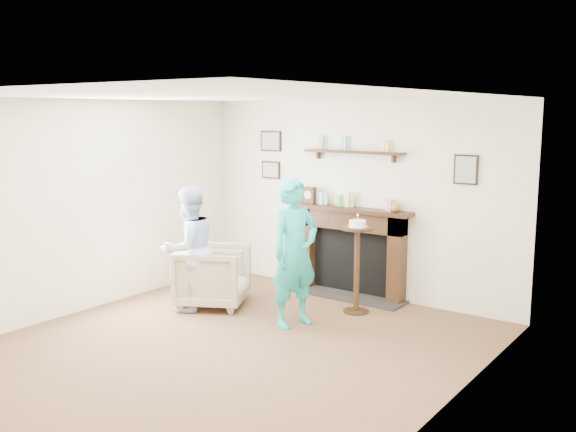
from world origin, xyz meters
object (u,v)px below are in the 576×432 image
object	(u,v)px
armchair	(214,305)
woman	(295,325)
pedestal_table	(357,252)
man	(191,309)

from	to	relation	value
armchair	woman	size ratio (longest dim) A/B	0.49
woman	pedestal_table	bearing A→B (deg)	-4.46
armchair	woman	world-z (taller)	woman
armchair	man	distance (m)	0.31
man	woman	bearing A→B (deg)	111.12
man	pedestal_table	xyz separation A→B (m)	(1.67, 1.08, 0.73)
armchair	man	bearing A→B (deg)	130.06
armchair	woman	distance (m)	1.23
armchair	woman	bearing A→B (deg)	-117.89
man	pedestal_table	bearing A→B (deg)	132.38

